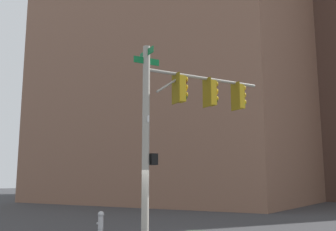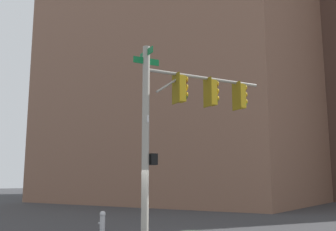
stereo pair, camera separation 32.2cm
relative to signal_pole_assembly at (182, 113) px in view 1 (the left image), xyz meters
name	(u,v)px [view 1 (the left image)]	position (x,y,z in m)	size (l,w,h in m)	color
signal_pole_assembly	(182,113)	(0.00, 0.00, 0.00)	(2.94, 5.01, 7.00)	#9E998C
fire_hydrant	(101,221)	(4.15, -0.25, -4.19)	(0.34, 0.26, 0.87)	#B2B2B7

